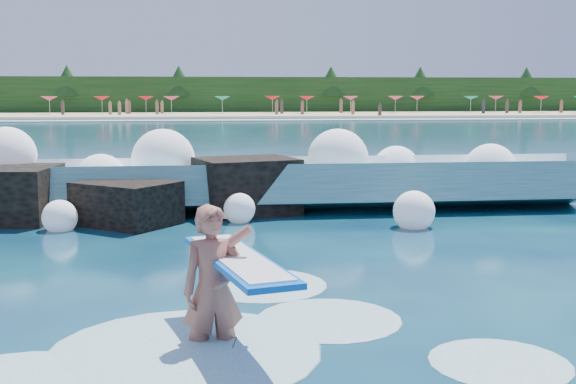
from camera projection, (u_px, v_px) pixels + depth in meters
The scene contains 11 objects.
ground at pixel (200, 297), 10.17m from camera, with size 200.00×200.00×0.00m, color #07203F.
beach at pixel (200, 115), 86.85m from camera, with size 140.00×20.00×0.40m, color tan.
wet_band at pixel (200, 120), 76.05m from camera, with size 140.00×5.00×0.08m, color silver.
treeline at pixel (199, 96), 96.37m from camera, with size 140.00×4.00×5.00m, color black.
breaking_wave at pixel (213, 187), 17.82m from camera, with size 18.47×2.86×1.59m.
rock_cluster at pixel (113, 197), 16.46m from camera, with size 8.45×3.59×1.55m.
surfer_with_board at pixel (219, 284), 8.14m from camera, with size 1.29×3.08×1.95m.
wave_spray at pixel (227, 169), 17.57m from camera, with size 15.01×4.52×2.17m.
surf_foam at pixel (150, 340), 8.40m from camera, with size 9.20×5.51×0.15m.
beach_umbrellas at pixel (200, 98), 88.87m from camera, with size 113.66×6.80×0.50m.
beachgoers at pixel (247, 108), 84.65m from camera, with size 92.71×13.22×1.93m.
Camera 1 is at (0.05, -9.95, 2.85)m, focal length 45.00 mm.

